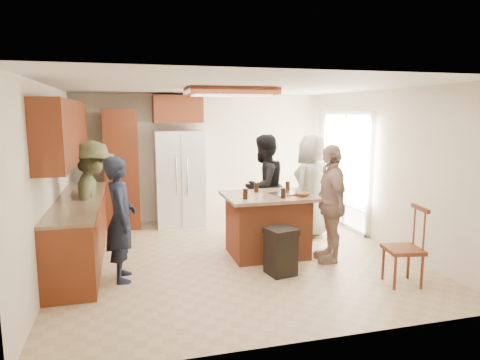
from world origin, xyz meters
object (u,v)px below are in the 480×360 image
object	(u,v)px
person_counter	(94,199)
trash_bin	(281,251)
person_front_left	(121,219)
kitchen_island	(267,224)
person_behind_left	(264,187)
person_side_right	(330,203)
person_behind_right	(311,186)
refrigerator	(179,178)
spindle_chair	(405,249)

from	to	relation	value
person_counter	trash_bin	xyz separation A→B (m)	(2.42, -1.45, -0.55)
person_front_left	kitchen_island	bearing A→B (deg)	-80.30
person_behind_left	person_side_right	distance (m)	1.46
person_side_right	person_behind_left	bearing A→B (deg)	-147.82
person_behind_right	trash_bin	size ratio (longest dim) A/B	2.80
trash_bin	refrigerator	bearing A→B (deg)	108.19
person_front_left	person_side_right	size ratio (longest dim) A/B	0.94
person_front_left	refrigerator	distance (m)	2.80
refrigerator	spindle_chair	distance (m)	4.37
person_behind_left	refrigerator	distance (m)	1.79
person_front_left	refrigerator	size ratio (longest dim) A/B	0.89
person_behind_left	person_side_right	size ratio (longest dim) A/B	1.05
person_front_left	person_side_right	xyz separation A→B (m)	(2.91, -0.02, 0.05)
person_behind_right	person_side_right	xyz separation A→B (m)	(-0.26, -1.22, -0.03)
kitchen_island	spindle_chair	bearing A→B (deg)	-49.58
trash_bin	person_front_left	bearing A→B (deg)	169.88
person_side_right	person_behind_right	bearing A→B (deg)	177.49
person_counter	person_front_left	bearing A→B (deg)	-160.86
person_behind_right	refrigerator	world-z (taller)	refrigerator
person_behind_left	refrigerator	world-z (taller)	refrigerator
kitchen_island	trash_bin	bearing A→B (deg)	-95.84
person_side_right	person_counter	world-z (taller)	person_counter
refrigerator	kitchen_island	size ratio (longest dim) A/B	1.41
person_counter	refrigerator	xyz separation A→B (m)	(1.46, 1.50, 0.03)
person_front_left	spindle_chair	bearing A→B (deg)	-109.59
person_behind_left	person_side_right	xyz separation A→B (m)	(0.57, -1.35, -0.04)
person_behind_left	spindle_chair	xyz separation A→B (m)	(1.06, -2.41, -0.43)
person_counter	refrigerator	size ratio (longest dim) A/B	0.96
spindle_chair	kitchen_island	bearing A→B (deg)	130.42
person_side_right	spindle_chair	bearing A→B (deg)	34.33
person_behind_left	trash_bin	distance (m)	1.81
person_side_right	trash_bin	xyz separation A→B (m)	(-0.88, -0.34, -0.53)
person_behind_left	spindle_chair	world-z (taller)	person_behind_left
spindle_chair	person_behind_left	bearing A→B (deg)	113.78
person_behind_right	person_side_right	bearing A→B (deg)	43.35
kitchen_island	person_behind_left	bearing A→B (deg)	75.43
person_behind_left	refrigerator	size ratio (longest dim) A/B	0.99
person_counter	kitchen_island	distance (m)	2.62
refrigerator	kitchen_island	distance (m)	2.43
kitchen_island	person_side_right	bearing A→B (deg)	-29.79
refrigerator	trash_bin	distance (m)	3.16
person_behind_left	kitchen_island	distance (m)	1.01
refrigerator	spindle_chair	size ratio (longest dim) A/B	1.81
person_front_left	person_side_right	bearing A→B (deg)	-92.38
person_side_right	trash_bin	bearing A→B (deg)	-59.24
refrigerator	spindle_chair	world-z (taller)	refrigerator
person_front_left	kitchen_island	world-z (taller)	person_front_left
person_side_right	person_counter	distance (m)	3.48
person_front_left	kitchen_island	size ratio (longest dim) A/B	1.25
person_side_right	spindle_chair	xyz separation A→B (m)	(0.49, -1.06, -0.39)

